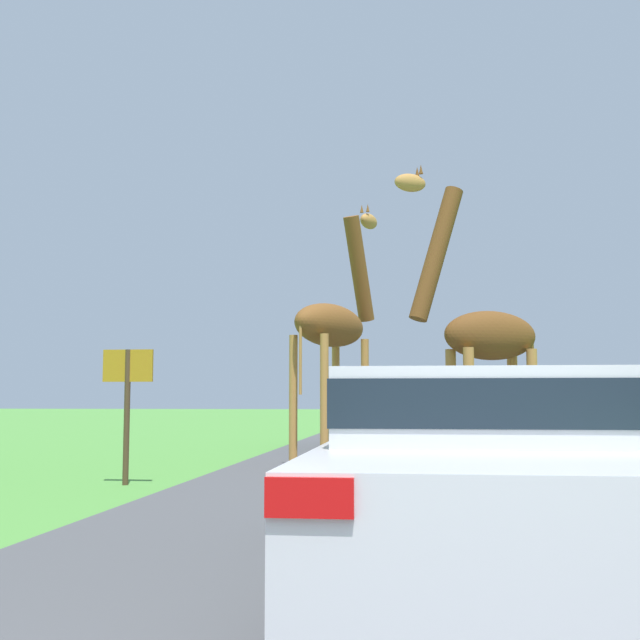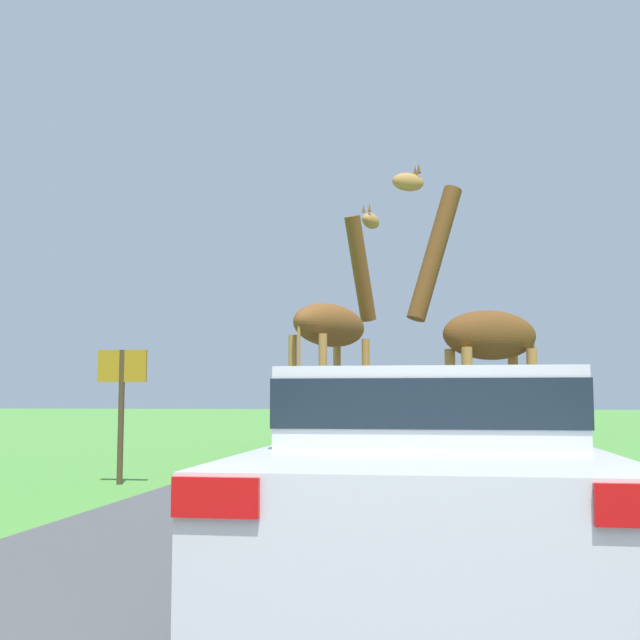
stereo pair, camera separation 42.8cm
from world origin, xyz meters
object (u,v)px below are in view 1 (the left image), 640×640
giraffe_near_road (335,325)px  sign_post (127,390)px  car_lead_maroon (473,466)px  car_queue_right (495,413)px  giraffe_companion (481,334)px  car_queue_left (375,415)px

giraffe_near_road → sign_post: 4.65m
car_lead_maroon → car_queue_right: 18.42m
giraffe_companion → sign_post: bearing=94.0°
car_queue_left → sign_post: bearing=-108.2°
giraffe_companion → car_queue_left: size_ratio=1.16×
giraffe_companion → car_queue_left: (-2.09, 5.74, -1.49)m
car_queue_left → sign_post: sign_post is taller
giraffe_near_road → car_queue_left: (0.44, 5.05, -1.73)m
giraffe_companion → car_queue_left: giraffe_companion is taller
car_lead_maroon → car_queue_left: (-1.37, 14.07, 0.02)m
giraffe_near_road → sign_post: bearing=-99.5°
giraffe_near_road → car_lead_maroon: 9.36m
giraffe_near_road → car_queue_right: 10.16m
sign_post → giraffe_companion: bearing=31.6°
car_lead_maroon → car_queue_left: size_ratio=1.10×
car_queue_right → car_queue_left: 5.34m
giraffe_near_road → sign_post: (-2.46, -3.76, -1.20)m
car_lead_maroon → car_queue_left: car_queue_left is taller
giraffe_near_road → giraffe_companion: bearing=8.6°
sign_post → car_queue_left: bearing=71.8°
car_queue_right → sign_post: 14.44m
car_queue_right → car_queue_left: (-3.22, -4.26, 0.03)m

